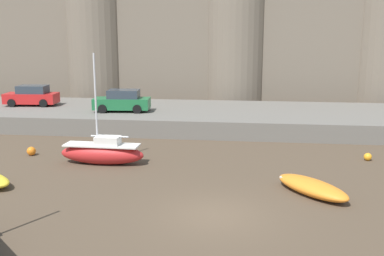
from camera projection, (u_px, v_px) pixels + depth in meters
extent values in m
plane|color=#4C3D2D|center=(214.00, 215.00, 17.39)|extent=(160.00, 160.00, 0.00)
cube|color=#666059|center=(231.00, 118.00, 34.15)|extent=(66.04, 10.00, 1.23)
cube|color=#706354|center=(236.00, 43.00, 42.15)|extent=(54.04, 2.80, 12.17)
cylinder|color=#706354|center=(96.00, 20.00, 43.33)|extent=(5.74, 5.74, 16.46)
cylinder|color=#706354|center=(237.00, 19.00, 41.71)|extent=(5.74, 5.74, 16.46)
ellipsoid|color=red|center=(102.00, 154.00, 24.11)|extent=(4.62, 1.41, 1.09)
cube|color=silver|center=(102.00, 145.00, 24.01)|extent=(4.07, 1.20, 0.08)
cube|color=silver|center=(108.00, 140.00, 23.91)|extent=(1.31, 0.87, 0.44)
cylinder|color=silver|center=(96.00, 99.00, 23.54)|extent=(0.10, 0.10, 4.83)
cylinder|color=silver|center=(110.00, 136.00, 23.84)|extent=(2.07, 0.14, 0.08)
ellipsoid|color=orange|center=(312.00, 187.00, 19.53)|extent=(3.49, 3.79, 0.66)
ellipsoid|color=gold|center=(312.00, 186.00, 19.52)|extent=(2.82, 3.07, 0.36)
cube|color=beige|center=(317.00, 187.00, 19.27)|extent=(1.02, 0.90, 0.06)
cube|color=beige|center=(288.00, 177.00, 20.73)|extent=(0.75, 0.70, 0.08)
sphere|color=orange|center=(31.00, 151.00, 25.86)|extent=(0.51, 0.51, 0.51)
sphere|color=orange|center=(368.00, 157.00, 24.81)|extent=(0.43, 0.43, 0.43)
cube|color=red|center=(31.00, 98.00, 36.04)|extent=(4.22, 2.02, 0.80)
cube|color=#2D3842|center=(33.00, 89.00, 35.89)|extent=(2.37, 1.67, 0.64)
cylinder|color=black|center=(12.00, 103.00, 35.32)|extent=(0.65, 0.23, 0.64)
cylinder|color=black|center=(21.00, 100.00, 36.98)|extent=(0.65, 0.23, 0.64)
cylinder|color=black|center=(43.00, 103.00, 35.21)|extent=(0.65, 0.23, 0.64)
cylinder|color=black|center=(51.00, 100.00, 36.88)|extent=(0.65, 0.23, 0.64)
cube|color=#1E6638|center=(122.00, 103.00, 33.27)|extent=(4.22, 2.02, 0.80)
cube|color=#2D3842|center=(124.00, 94.00, 33.12)|extent=(2.37, 1.67, 0.64)
cylinder|color=black|center=(102.00, 109.00, 32.55)|extent=(0.65, 0.23, 0.64)
cylinder|color=black|center=(108.00, 105.00, 34.21)|extent=(0.65, 0.23, 0.64)
cylinder|color=black|center=(137.00, 109.00, 32.44)|extent=(0.65, 0.23, 0.64)
cylinder|color=black|center=(141.00, 105.00, 34.10)|extent=(0.65, 0.23, 0.64)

